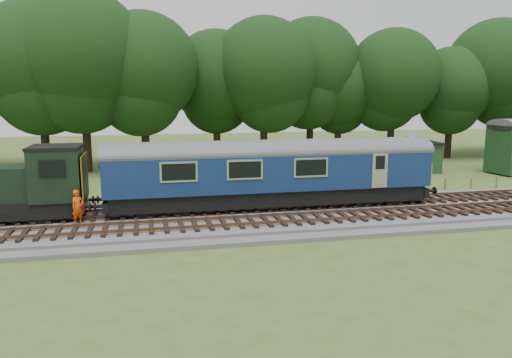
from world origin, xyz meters
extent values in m
plane|color=#3A5A21|center=(0.00, 0.00, 0.00)|extent=(120.00, 120.00, 0.00)
cube|color=#4C4C4F|center=(0.00, 0.00, 0.17)|extent=(70.00, 7.00, 0.35)
cube|color=brown|center=(0.00, 0.68, 0.49)|extent=(66.50, 0.07, 0.14)
cube|color=brown|center=(0.00, 2.12, 0.49)|extent=(66.50, 0.07, 0.14)
cube|color=brown|center=(0.00, -2.32, 0.49)|extent=(66.50, 0.07, 0.14)
cube|color=brown|center=(0.00, -0.88, 0.49)|extent=(66.50, 0.07, 0.14)
cube|color=black|center=(1.07, 1.40, 1.06)|extent=(17.46, 2.52, 0.85)
cube|color=#0F2A50|center=(1.07, 1.40, 2.48)|extent=(18.00, 2.80, 2.05)
cube|color=#EBB013|center=(10.09, 1.40, 2.11)|extent=(0.06, 2.74, 1.30)
cube|color=black|center=(7.07, 1.40, 0.86)|extent=(2.60, 2.00, 0.55)
cube|color=black|center=(-4.93, 1.40, 0.86)|extent=(2.60, 2.00, 0.55)
cube|color=black|center=(-10.13, 1.40, 2.66)|extent=(2.40, 2.55, 2.60)
cube|color=#B30D1D|center=(-8.95, 1.40, 1.06)|extent=(0.25, 2.60, 0.55)
cube|color=#EBB013|center=(-8.81, 1.40, 2.46)|extent=(0.06, 2.55, 2.30)
imported|color=#F84C0D|center=(-9.04, -0.16, 1.21)|extent=(0.74, 0.72, 1.72)
cube|color=#1A3A1D|center=(17.32, 13.48, 1.20)|extent=(3.20, 3.20, 2.41)
cube|color=black|center=(17.32, 13.48, 2.50)|extent=(3.53, 3.53, 0.19)
camera|label=1|loc=(-5.76, -25.06, 6.62)|focal=35.00mm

